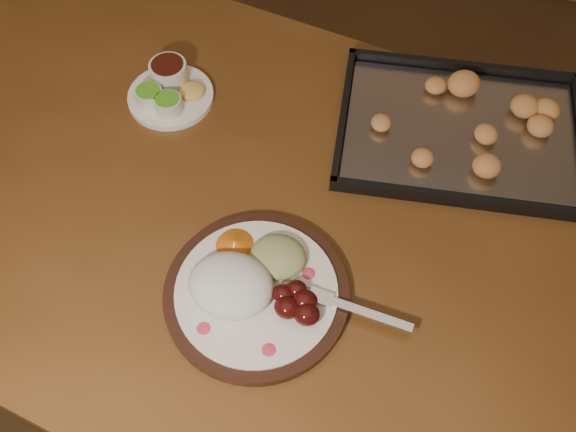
% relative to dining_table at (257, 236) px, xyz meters
% --- Properties ---
extents(ground, '(4.00, 4.00, 0.00)m').
position_rel_dining_table_xyz_m(ground, '(-0.28, -0.25, -0.65)').
color(ground, '#4F381B').
rests_on(ground, ground).
extents(dining_table, '(1.59, 1.07, 0.75)m').
position_rel_dining_table_xyz_m(dining_table, '(0.00, 0.00, 0.00)').
color(dining_table, brown).
rests_on(dining_table, ground).
extents(dinner_plate, '(0.38, 0.29, 0.07)m').
position_rel_dining_table_xyz_m(dinner_plate, '(0.05, -0.15, 0.12)').
color(dinner_plate, black).
rests_on(dinner_plate, dining_table).
extents(condiment_saucer, '(0.16, 0.16, 0.05)m').
position_rel_dining_table_xyz_m(condiment_saucer, '(-0.24, 0.18, 0.12)').
color(condiment_saucer, white).
rests_on(condiment_saucer, dining_table).
extents(baking_tray, '(0.49, 0.39, 0.05)m').
position_rel_dining_table_xyz_m(baking_tray, '(0.30, 0.27, 0.11)').
color(baking_tray, black).
rests_on(baking_tray, dining_table).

